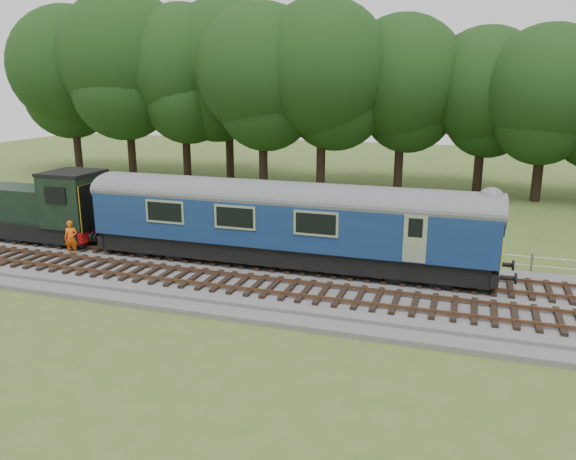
% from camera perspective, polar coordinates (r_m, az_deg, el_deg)
% --- Properties ---
extents(ground, '(120.00, 120.00, 0.00)m').
position_cam_1_polar(ground, '(23.61, 4.56, -5.99)').
color(ground, '#405C21').
rests_on(ground, ground).
extents(ballast, '(70.00, 7.00, 0.35)m').
position_cam_1_polar(ballast, '(23.55, 4.57, -5.59)').
color(ballast, '#4C4C4F').
rests_on(ballast, ground).
extents(track_north, '(67.20, 2.40, 0.21)m').
position_cam_1_polar(track_north, '(24.76, 5.35, -4.00)').
color(track_north, black).
rests_on(track_north, ballast).
extents(track_south, '(67.20, 2.40, 0.21)m').
position_cam_1_polar(track_south, '(22.02, 3.58, -6.39)').
color(track_south, black).
rests_on(track_south, ballast).
extents(fence, '(64.00, 0.12, 1.00)m').
position_cam_1_polar(fence, '(27.77, 6.78, -2.85)').
color(fence, '#6B6054').
rests_on(fence, ground).
extents(tree_line, '(70.00, 8.00, 18.00)m').
position_cam_1_polar(tree_line, '(44.58, 11.34, 3.65)').
color(tree_line, black).
rests_on(tree_line, ground).
extents(dmu_railcar, '(18.05, 2.86, 3.88)m').
position_cam_1_polar(dmu_railcar, '(24.82, -0.27, 1.38)').
color(dmu_railcar, black).
rests_on(dmu_railcar, ground).
extents(shunter_loco, '(8.92, 2.60, 3.38)m').
position_cam_1_polar(shunter_loco, '(32.11, -24.58, 1.95)').
color(shunter_loco, black).
rests_on(shunter_loco, ground).
extents(worker, '(0.71, 0.58, 1.69)m').
position_cam_1_polar(worker, '(28.55, -21.18, -0.78)').
color(worker, '#E4530C').
rests_on(worker, ballast).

